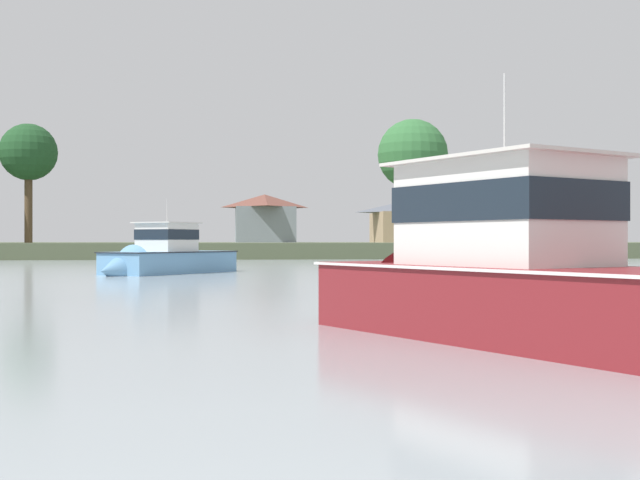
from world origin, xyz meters
TOP-DOWN VIEW (x-y plane):
  - far_shore_bank at (0.00, 99.28)m, footprint 228.71×57.96m
  - cruiser_maroon at (-4.04, 8.46)m, footprint 7.26×11.00m
  - cruiser_skyblue at (-12.24, 38.24)m, footprint 7.75×9.09m
  - cruiser_black at (12.57, 58.50)m, footprint 9.50×7.25m
  - shore_tree_inland_a at (12.17, 84.36)m, footprint 7.85×7.85m
  - shore_tree_right at (32.37, 97.28)m, footprint 3.41×3.41m
  - shore_tree_left at (-29.29, 83.76)m, footprint 5.98×5.98m
  - cottage_hillside at (16.17, 99.60)m, footprint 11.48×10.34m
  - cottage_behind_trees at (-3.27, 106.99)m, footprint 8.55×10.42m

SIDE VIEW (x-z plane):
  - cruiser_skyblue at x=-12.24m, z-range -1.93..3.08m
  - cruiser_black at x=12.57m, z-range -2.02..3.28m
  - cruiser_maroon at x=-4.04m, z-range -2.14..3.60m
  - far_shore_bank at x=0.00m, z-range 0.00..1.53m
  - cottage_hillside at x=16.17m, z-range 1.63..7.39m
  - cottage_behind_trees at x=-3.27m, z-range 1.63..8.21m
  - shore_tree_right at x=32.37m, z-range 3.71..11.75m
  - shore_tree_left at x=-29.29m, z-range 4.68..17.25m
  - shore_tree_inland_a at x=12.17m, z-range 4.46..18.29m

